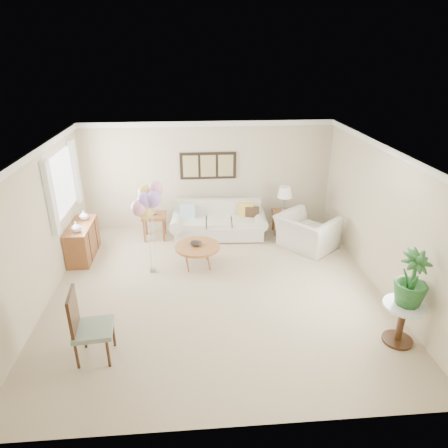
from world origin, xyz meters
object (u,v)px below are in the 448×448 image
coffee_table (198,247)px  accent_chair (87,325)px  balloon_cluster (147,201)px  sofa (219,223)px  armchair (307,232)px

coffee_table → accent_chair: accent_chair is taller
balloon_cluster → sofa: bearing=47.9°
armchair → accent_chair: 5.14m
coffee_table → balloon_cluster: bearing=-169.1°
sofa → accent_chair: bearing=-118.2°
sofa → coffee_table: size_ratio=2.51×
balloon_cluster → coffee_table: bearing=10.9°
sofa → accent_chair: (-2.13, -3.97, 0.24)m
coffee_table → balloon_cluster: balloon_cluster is taller
balloon_cluster → armchair: bearing=13.5°
coffee_table → accent_chair: bearing=-122.1°
sofa → armchair: size_ratio=1.94×
coffee_table → armchair: (2.44, 0.63, -0.04)m
sofa → armchair: bearing=-22.6°
armchair → balloon_cluster: size_ratio=0.63×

